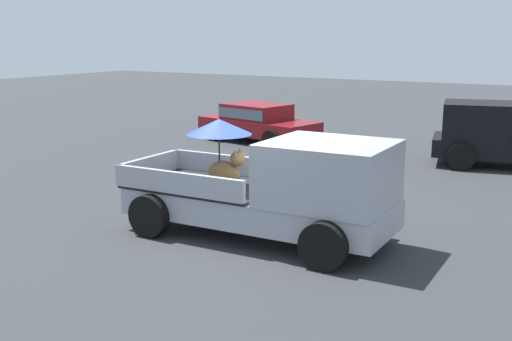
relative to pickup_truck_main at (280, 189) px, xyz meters
The scene contains 3 objects.
ground_plane 1.07m from the pickup_truck_main, behind, with size 80.00×80.00×0.00m, color #2D3033.
pickup_truck_main is the anchor object (origin of this frame).
parked_sedan_near 10.79m from the pickup_truck_main, 122.81° to the left, with size 4.57×2.62×1.33m.
Camera 1 is at (5.76, -9.71, 3.70)m, focal length 44.41 mm.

